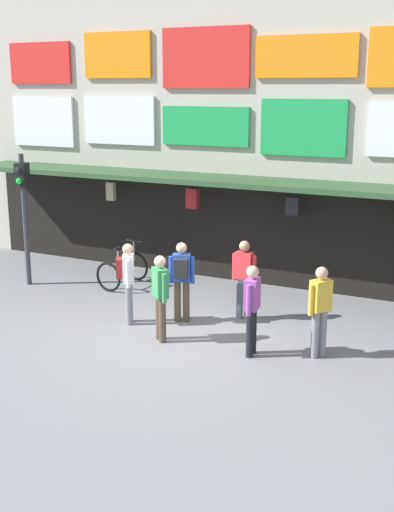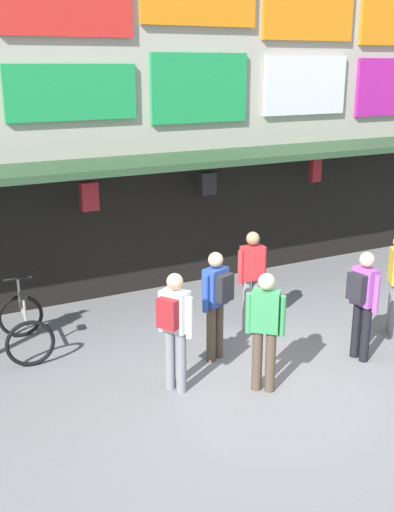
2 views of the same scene
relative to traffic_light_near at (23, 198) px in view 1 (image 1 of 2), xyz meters
The scene contains 10 objects.
ground_plane 5.46m from the traffic_light_near, 16.31° to the right, with size 80.00×80.00×0.00m, color slate.
shopfront 6.04m from the traffic_light_near, 33.21° to the left, with size 18.00×2.60×8.00m.
traffic_light_near is the anchor object (origin of this frame).
bicycle_parked 2.92m from the traffic_light_near, 23.20° to the left, with size 0.82×1.22×1.05m.
pedestrian_in_yellow 5.81m from the traffic_light_near, ahead, with size 0.53×0.23×1.68m.
pedestrian_in_red 4.80m from the traffic_light_near, ahead, with size 0.50×0.44×1.68m.
pedestrian_in_green 6.82m from the traffic_light_near, 14.57° to the right, with size 0.38×0.53×1.68m.
pedestrian_in_blue 4.04m from the traffic_light_near, 18.93° to the right, with size 0.46×0.48×1.68m.
pedestrian_in_black 7.84m from the traffic_light_near, ahead, with size 0.38×0.46×1.68m.
pedestrian_in_purple 5.20m from the traffic_light_near, 20.81° to the right, with size 0.42×0.40×1.68m.
Camera 1 is at (5.68, -10.61, 4.72)m, focal length 45.80 mm.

